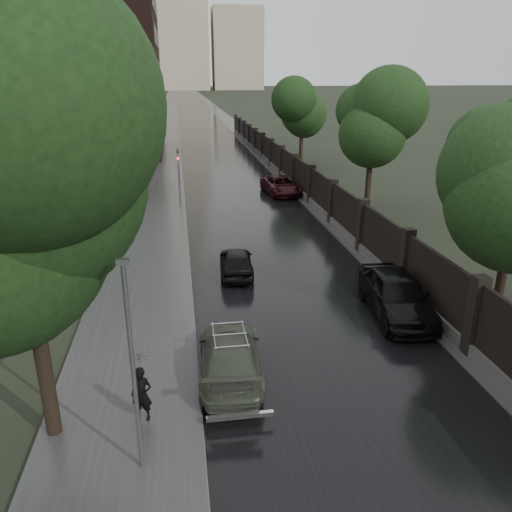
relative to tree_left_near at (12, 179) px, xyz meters
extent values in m
plane|color=black|center=(7.60, -3.00, -6.42)|extent=(800.00, 800.00, 0.00)
cube|color=black|center=(7.60, 187.00, -6.41)|extent=(8.00, 420.00, 0.02)
cube|color=#2D2D2D|center=(1.60, 187.00, -6.34)|extent=(4.00, 420.00, 0.16)
cube|color=#2D2D2D|center=(13.10, 187.00, -6.38)|extent=(3.00, 420.00, 0.08)
cube|color=#383533|center=(12.20, 29.00, -6.17)|extent=(0.40, 75.00, 0.50)
cube|color=black|center=(12.20, 29.00, -4.92)|extent=(0.15, 75.00, 2.00)
cube|color=black|center=(12.20, 67.00, -5.07)|extent=(0.45, 0.45, 2.70)
cylinder|color=black|center=(0.00, 0.00, -2.84)|extent=(0.36, 0.36, 7.15)
sphere|color=black|center=(0.00, 0.00, 0.02)|extent=(5.44, 5.44, 5.44)
cylinder|color=black|center=(-0.40, 27.00, -3.49)|extent=(0.36, 0.36, 5.85)
sphere|color=black|center=(-0.40, 27.00, -1.15)|extent=(4.25, 4.25, 4.25)
cylinder|color=black|center=(15.10, 5.00, -3.66)|extent=(0.36, 0.36, 5.53)
cylinder|color=black|center=(15.10, 19.00, -3.66)|extent=(0.36, 0.36, 5.53)
sphere|color=black|center=(15.10, 19.00, -1.45)|extent=(4.08, 4.08, 4.08)
cylinder|color=black|center=(15.10, 37.00, -3.66)|extent=(0.36, 0.36, 5.53)
sphere|color=black|center=(15.10, 37.00, -1.45)|extent=(4.08, 4.08, 4.08)
cylinder|color=#59595E|center=(2.20, -1.50, -3.92)|extent=(0.10, 0.10, 5.00)
cube|color=#59595E|center=(2.20, -1.50, -1.37)|extent=(0.25, 0.12, 0.12)
cylinder|color=#59595E|center=(3.30, 22.00, -4.92)|extent=(0.12, 0.12, 3.00)
imported|color=#59595E|center=(3.30, 22.00, -2.92)|extent=(0.16, 0.20, 1.00)
sphere|color=#FF0C0C|center=(3.30, 21.85, -3.07)|extent=(0.14, 0.14, 0.14)
cube|color=black|center=(-10.40, 49.00, 3.58)|extent=(24.00, 18.00, 20.00)
cube|color=tan|center=(-24.40, 297.00, 15.58)|extent=(28.00, 22.00, 44.00)
cube|color=tan|center=(39.60, 297.00, 15.58)|extent=(28.00, 22.00, 44.00)
cube|color=tan|center=(7.60, 297.00, 23.58)|extent=(30.00, 30.00, 60.00)
imported|color=#414739|center=(4.55, 2.06, -5.77)|extent=(2.12, 4.57, 1.29)
imported|color=black|center=(5.65, 9.90, -5.81)|extent=(1.69, 3.67, 1.22)
imported|color=black|center=(11.00, 5.05, -5.60)|extent=(2.31, 4.96, 1.64)
imported|color=black|center=(10.77, 25.20, -5.76)|extent=(2.65, 4.94, 1.32)
imported|color=black|center=(2.14, 0.16, -5.53)|extent=(0.60, 0.46, 1.46)
imported|color=black|center=(2.14, 0.16, -4.37)|extent=(1.03, 1.04, 0.78)
camera|label=1|loc=(3.37, -10.68, 1.99)|focal=35.00mm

